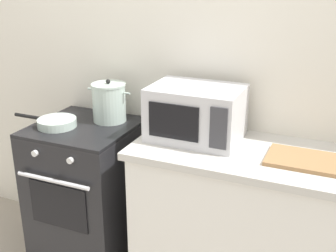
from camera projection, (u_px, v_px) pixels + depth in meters
back_wall at (205, 69)px, 2.60m from camera, size 4.40×0.10×2.50m
lower_cabinet_right at (284, 238)px, 2.36m from camera, size 1.64×0.56×0.88m
countertop_right at (293, 162)px, 2.20m from camera, size 1.70×0.60×0.04m
stove at (88, 192)px, 2.80m from camera, size 0.60×0.64×0.92m
stock_pot at (109, 102)px, 2.68m from camera, size 0.30×0.21×0.27m
frying_pan at (56, 122)px, 2.61m from camera, size 0.43×0.23×0.05m
microwave at (196, 113)px, 2.39m from camera, size 0.50×0.37×0.30m
cutting_board at (304, 160)px, 2.15m from camera, size 0.36×0.26×0.02m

